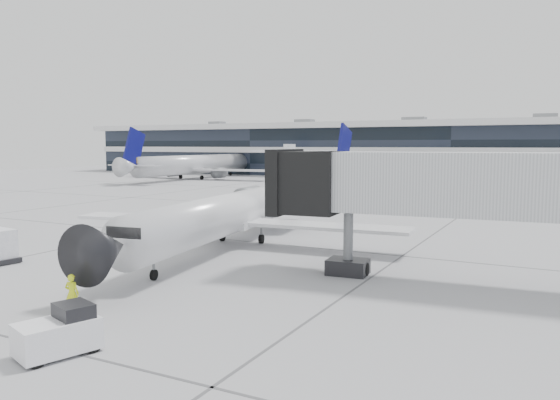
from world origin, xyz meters
The scene contains 10 objects.
ground centered at (0.00, 0.00, 0.00)m, with size 220.00×220.00×0.00m, color gray.
terminal centered at (0.00, 82.00, 5.00)m, with size 170.00×22.00×10.00m, color black.
bg_jet_left centered at (-45.00, 55.00, 0.00)m, with size 32.00×40.00×9.60m, color silver, non-canonical shape.
bg_jet_center centered at (-8.00, 55.00, 0.00)m, with size 32.00×40.00×9.60m, color silver, non-canonical shape.
regional_jet centered at (-0.82, -1.52, 2.29)m, with size 23.22×28.97×6.70m.
jet_bridge centered at (16.06, -5.19, 4.76)m, with size 20.36×5.60×6.53m.
ramp_worker centered at (1.23, -16.98, 0.79)m, with size 0.57×0.38×1.57m, color #ECFF1A.
baggage_tug centered at (4.32, -20.23, 0.70)m, with size 2.16×2.79×1.56m.
traffic_cone centered at (-9.65, 12.78, 0.23)m, with size 0.45×0.45×0.49m.
far_tug centered at (-13.30, 25.95, 0.57)m, with size 1.78×2.28×1.27m.
Camera 1 is at (18.31, -31.95, 6.68)m, focal length 35.00 mm.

